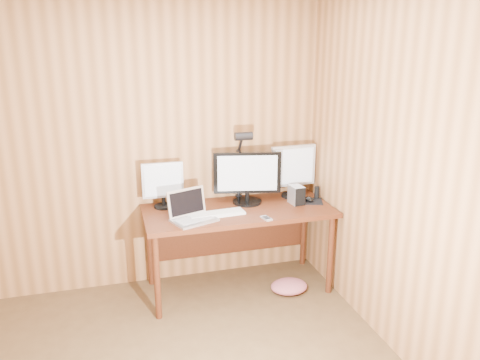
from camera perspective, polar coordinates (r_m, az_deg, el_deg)
name	(u,v)px	position (r m, az deg, el deg)	size (l,w,h in m)	color
room_shell	(137,241)	(2.16, -12.46, -7.33)	(4.00, 4.00, 4.00)	brown
desk	(236,219)	(4.10, -0.47, -4.80)	(1.60, 0.70, 0.75)	#4E2210
monitor_center	(247,177)	(4.07, 0.89, 0.39)	(0.58, 0.26, 0.46)	black
monitor_left	(163,184)	(4.01, -9.39, -0.47)	(0.35, 0.16, 0.40)	black
monitor_right	(293,169)	(4.26, 6.50, 1.30)	(0.43, 0.20, 0.48)	black
laptop	(191,213)	(3.75, -5.99, -3.97)	(0.40, 0.36, 0.24)	silver
keyboard	(216,214)	(3.85, -2.95, -4.14)	(0.48, 0.18, 0.02)	white
mousepad	(309,201)	(4.22, 8.42, -2.57)	(0.23, 0.19, 0.00)	black
mouse	(309,199)	(4.21, 8.43, -2.30)	(0.07, 0.11, 0.04)	black
hard_drive	(296,195)	(4.12, 6.90, -1.81)	(0.12, 0.16, 0.16)	silver
phone	(266,218)	(3.76, 3.24, -4.68)	(0.08, 0.12, 0.02)	silver
speaker	(317,193)	(4.28, 9.35, -1.55)	(0.05, 0.05, 0.11)	black
desk_lamp	(241,155)	(4.10, 0.15, 3.08)	(0.15, 0.22, 0.67)	black
fabric_pile	(289,286)	(4.23, 6.00, -12.77)	(0.33, 0.27, 0.10)	#B45761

